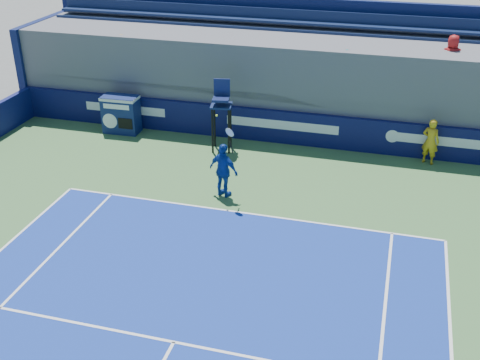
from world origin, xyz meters
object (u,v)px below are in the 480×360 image
(match_clock, at_px, (121,113))
(tennis_player, at_px, (224,170))
(ball_person, at_px, (430,141))
(umpire_chair, at_px, (221,108))

(match_clock, xyz_separation_m, tennis_player, (5.09, -3.77, 0.11))
(tennis_player, bearing_deg, ball_person, 34.24)
(ball_person, distance_m, umpire_chair, 7.00)
(ball_person, relative_size, match_clock, 1.11)
(ball_person, height_order, tennis_player, tennis_player)
(ball_person, height_order, match_clock, ball_person)
(ball_person, bearing_deg, tennis_player, 55.13)
(match_clock, relative_size, tennis_player, 0.54)
(match_clock, height_order, umpire_chair, umpire_chair)
(match_clock, bearing_deg, tennis_player, -36.52)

